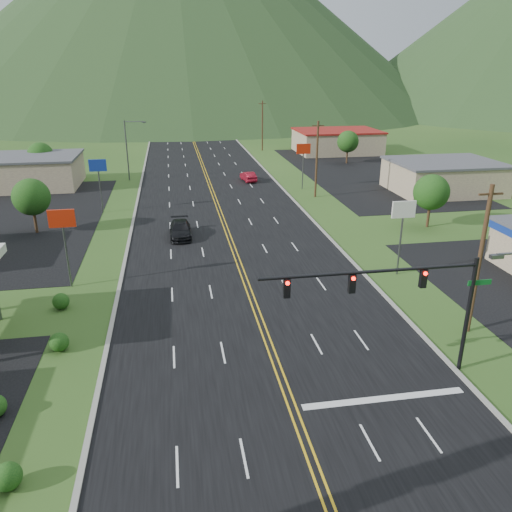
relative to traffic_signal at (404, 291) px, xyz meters
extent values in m
cylinder|color=black|center=(4.02, 0.00, -1.83)|extent=(0.24, 0.24, 7.00)
cylinder|color=black|center=(-1.98, 0.00, 1.27)|extent=(12.00, 0.18, 0.18)
cube|color=#0C591E|center=(4.42, 0.00, 0.17)|extent=(1.40, 0.06, 0.30)
cube|color=black|center=(1.02, 0.00, 0.67)|extent=(0.35, 0.28, 1.05)
sphere|color=#FF0C05|center=(1.02, -0.18, 1.02)|extent=(0.22, 0.22, 0.22)
cube|color=black|center=(-2.98, 0.00, 0.67)|extent=(0.35, 0.28, 1.05)
sphere|color=#FF0C05|center=(-2.98, -0.18, 1.02)|extent=(0.22, 0.22, 0.22)
cube|color=black|center=(-6.48, 0.00, 0.67)|extent=(0.35, 0.28, 1.05)
sphere|color=#FF0C05|center=(-6.48, -0.18, 1.02)|extent=(0.22, 0.22, 0.22)
cube|color=#59595E|center=(2.14, -4.00, 3.37)|extent=(0.60, 0.25, 0.18)
cylinder|color=#59595E|center=(-18.48, 56.00, -0.83)|extent=(0.20, 0.20, 9.00)
cylinder|color=#59595E|center=(-17.04, 56.00, 3.47)|extent=(2.88, 0.12, 0.12)
cube|color=#59595E|center=(-15.60, 56.00, 3.37)|extent=(0.60, 0.25, 0.18)
cube|color=#CDB68E|center=(-34.48, 54.00, -3.23)|extent=(18.00, 11.00, 4.20)
cube|color=#4C4C51|center=(-34.48, 54.00, -0.98)|extent=(18.40, 11.40, 0.30)
cube|color=#CDB68E|center=(25.52, 41.00, -3.33)|extent=(14.00, 11.00, 4.00)
cube|color=#4C4C51|center=(25.52, 41.00, -1.18)|extent=(14.40, 11.40, 0.30)
cube|color=#CDB68E|center=(21.52, 76.00, -3.23)|extent=(16.00, 12.00, 4.20)
cube|color=maroon|center=(21.52, 76.00, -0.98)|extent=(16.40, 12.40, 0.30)
cylinder|color=#59595E|center=(-20.48, 16.00, -2.83)|extent=(0.16, 0.16, 5.00)
cube|color=red|center=(-20.48, 16.00, 0.37)|extent=(2.00, 0.18, 1.40)
cylinder|color=#59595E|center=(-20.48, 38.00, -2.83)|extent=(0.16, 0.16, 5.00)
cube|color=navy|center=(-20.48, 38.00, 0.37)|extent=(2.00, 0.18, 1.40)
cylinder|color=#59595E|center=(6.52, 14.00, -2.83)|extent=(0.16, 0.16, 5.00)
cube|color=white|center=(6.52, 14.00, 0.37)|extent=(2.00, 0.18, 1.40)
cylinder|color=#59595E|center=(6.52, 46.00, -2.83)|extent=(0.16, 0.16, 5.00)
cube|color=red|center=(6.52, 46.00, 0.37)|extent=(2.00, 0.18, 1.40)
cylinder|color=#382314|center=(-26.48, 31.00, -3.83)|extent=(0.30, 0.30, 3.00)
sphere|color=#133D11|center=(-26.48, 31.00, -1.43)|extent=(3.84, 3.84, 3.84)
cylinder|color=#382314|center=(-31.48, 58.00, -3.83)|extent=(0.30, 0.30, 3.00)
sphere|color=#133D11|center=(-31.48, 58.00, -1.43)|extent=(3.84, 3.84, 3.84)
cylinder|color=#382314|center=(15.52, 26.00, -3.83)|extent=(0.30, 0.30, 3.00)
sphere|color=#133D11|center=(15.52, 26.00, -1.43)|extent=(3.84, 3.84, 3.84)
cylinder|color=#382314|center=(19.52, 64.00, -3.83)|extent=(0.30, 0.30, 3.00)
sphere|color=#133D11|center=(19.52, 64.00, -1.43)|extent=(3.84, 3.84, 3.84)
cylinder|color=#382314|center=(7.02, 4.00, -0.33)|extent=(0.28, 0.28, 10.00)
cube|color=#382314|center=(7.02, 4.00, 4.07)|extent=(1.60, 0.12, 0.12)
cylinder|color=#382314|center=(7.02, 41.00, -0.33)|extent=(0.28, 0.28, 10.00)
cube|color=#382314|center=(7.02, 41.00, 4.07)|extent=(1.60, 0.12, 0.12)
cylinder|color=#382314|center=(7.02, 81.00, -0.33)|extent=(0.28, 0.28, 10.00)
cube|color=#382314|center=(7.02, 81.00, 4.07)|extent=(1.60, 0.12, 0.12)
cylinder|color=#382314|center=(7.02, 121.00, -0.33)|extent=(0.28, 0.28, 10.00)
cube|color=#382314|center=(7.02, 121.00, 4.07)|extent=(1.60, 0.12, 0.12)
imported|color=black|center=(-11.41, 26.99, -4.56)|extent=(2.18, 5.34, 1.55)
imported|color=maroon|center=(-0.42, 52.13, -4.61)|extent=(2.13, 4.57, 1.45)
camera|label=1|loc=(-11.93, -22.66, 11.35)|focal=35.00mm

